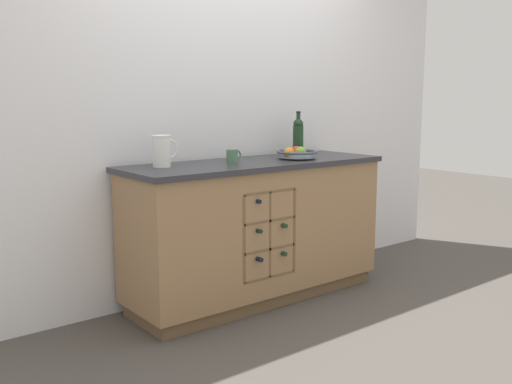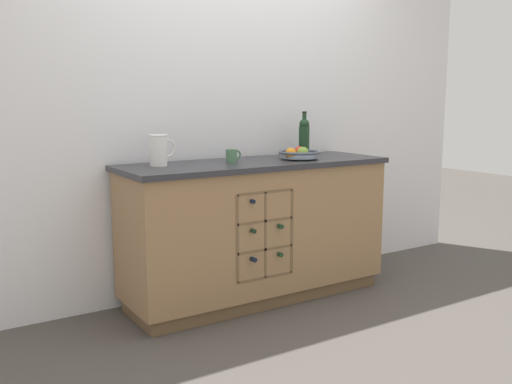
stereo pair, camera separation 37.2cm
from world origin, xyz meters
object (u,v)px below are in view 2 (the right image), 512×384
Objects in this scene: fruit_bowl at (299,154)px; standing_wine_bottle at (304,136)px; ceramic_mug at (232,155)px; white_pitcher at (159,149)px.

standing_wine_bottle reaches higher than fruit_bowl.
fruit_bowl is at bearing -134.38° from standing_wine_bottle.
ceramic_mug is at bearing 167.00° from fruit_bowl.
standing_wine_bottle reaches higher than ceramic_mug.
fruit_bowl is 0.29m from standing_wine_bottle.
standing_wine_bottle reaches higher than white_pitcher.
fruit_bowl reaches higher than ceramic_mug.
fruit_bowl is 0.47m from ceramic_mug.
fruit_bowl is 0.89× the size of standing_wine_bottle.
white_pitcher reaches higher than ceramic_mug.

